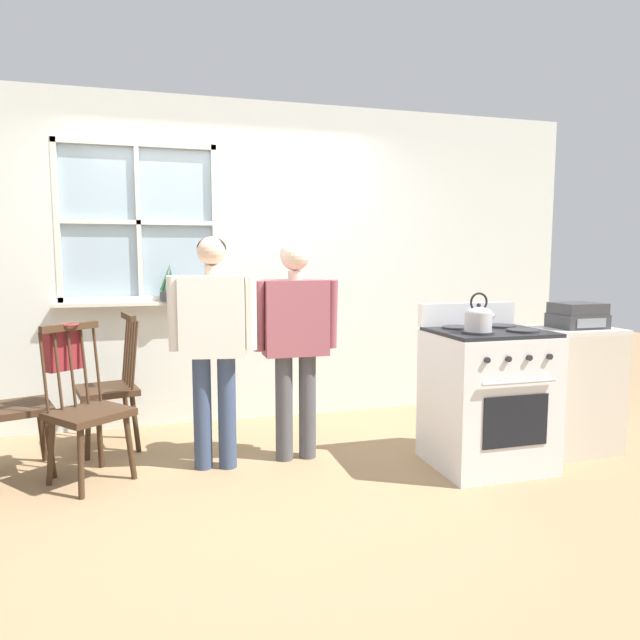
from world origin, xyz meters
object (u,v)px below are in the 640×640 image
at_px(stereo, 577,316).
at_px(handbag, 63,349).
at_px(person_elderly_left, 213,332).
at_px(stove, 487,397).
at_px(kettle, 478,318).
at_px(chair_center_cluster, 12,408).
at_px(potted_plant, 169,290).
at_px(person_teen_center, 295,328).
at_px(side_counter, 572,389).
at_px(chair_by_window, 87,412).
at_px(chair_near_wall, 110,389).

bearing_deg(stereo, handbag, 171.67).
height_order(person_elderly_left, stove, person_elderly_left).
distance_m(person_elderly_left, stereo, 2.57).
relative_size(kettle, stereo, 0.73).
distance_m(chair_center_cluster, potted_plant, 1.47).
height_order(person_teen_center, side_counter, person_teen_center).
distance_m(stove, stereo, 0.94).
bearing_deg(potted_plant, side_counter, -26.03).
xyz_separation_m(kettle, potted_plant, (-1.85, 1.62, 0.11)).
bearing_deg(person_elderly_left, chair_center_cluster, -179.33).
bearing_deg(person_teen_center, person_elderly_left, -177.51).
relative_size(person_elderly_left, stove, 1.42).
height_order(person_elderly_left, kettle, person_elderly_left).
distance_m(chair_center_cluster, stove, 3.10).
bearing_deg(side_counter, stove, -171.00).
height_order(chair_center_cluster, person_elderly_left, person_elderly_left).
bearing_deg(side_counter, person_teen_center, 169.89).
height_order(chair_by_window, stove, stove).
bearing_deg(chair_by_window, handbag, 90.00).
bearing_deg(chair_by_window, side_counter, -44.37).
bearing_deg(person_elderly_left, handbag, -179.36).
distance_m(kettle, potted_plant, 2.47).
relative_size(chair_by_window, potted_plant, 3.21).
relative_size(person_elderly_left, potted_plant, 4.97).
distance_m(potted_plant, stereo, 3.13).
relative_size(chair_center_cluster, stove, 0.92).
height_order(stove, potted_plant, potted_plant).
bearing_deg(handbag, kettle, -16.34).
distance_m(person_elderly_left, stove, 1.88).
bearing_deg(person_teen_center, stove, -21.79).
xyz_separation_m(chair_near_wall, chair_center_cluster, (-0.56, -0.39, 0.00)).
relative_size(chair_near_wall, stove, 0.92).
bearing_deg(chair_center_cluster, person_elderly_left, -117.68).
xyz_separation_m(stove, handbag, (-2.70, 0.61, 0.35)).
height_order(chair_near_wall, side_counter, chair_near_wall).
bearing_deg(person_teen_center, chair_center_cluster, 173.83).
bearing_deg(handbag, side_counter, -8.00).
height_order(chair_near_wall, kettle, kettle).
distance_m(chair_near_wall, kettle, 2.65).
bearing_deg(person_teen_center, potted_plant, 128.55).
bearing_deg(stove, person_elderly_left, 165.67).
relative_size(person_elderly_left, stereo, 4.52).
distance_m(person_elderly_left, kettle, 1.71).
relative_size(stove, stereo, 3.19).
bearing_deg(stereo, chair_center_cluster, 171.55).
xyz_separation_m(chair_near_wall, side_counter, (3.24, -0.93, 0.01)).
xyz_separation_m(chair_center_cluster, side_counter, (3.80, -0.54, 0.01)).
relative_size(handbag, stereo, 0.90).
xyz_separation_m(person_elderly_left, stereo, (2.54, -0.35, 0.07)).
distance_m(chair_center_cluster, side_counter, 3.84).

